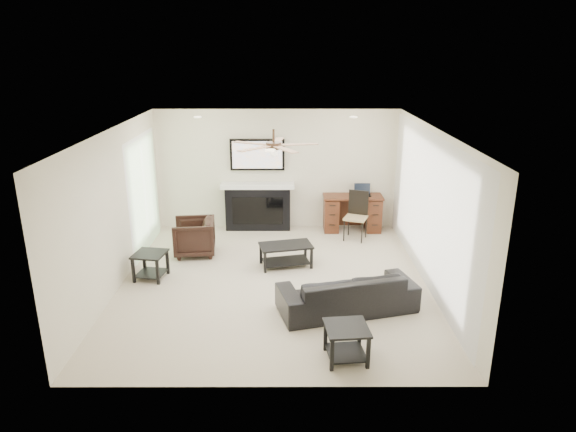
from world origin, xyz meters
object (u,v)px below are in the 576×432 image
Objects in this scene: sofa at (347,292)px; coffee_table at (286,255)px; armchair at (194,237)px; desk at (352,213)px; fireplace_unit at (258,186)px.

coffee_table is at bearing -75.62° from sofa.
desk is at bearing 106.97° from armchair.
sofa is at bearing -97.98° from desk.
sofa is at bearing -67.12° from fireplace_unit.
desk reaches higher than sofa.
fireplace_unit is 1.57× the size of desk.
coffee_table is at bearing -126.55° from desk.
coffee_table is 0.74× the size of desk.
armchair is 1.79m from coffee_table.
armchair is at bearing -128.91° from fireplace_unit.
coffee_table is 2.15m from fireplace_unit.
armchair reaches higher than coffee_table.
fireplace_unit reaches higher than desk.
sofa reaches higher than coffee_table.
coffee_table is (-0.90, 1.60, -0.09)m from sofa.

